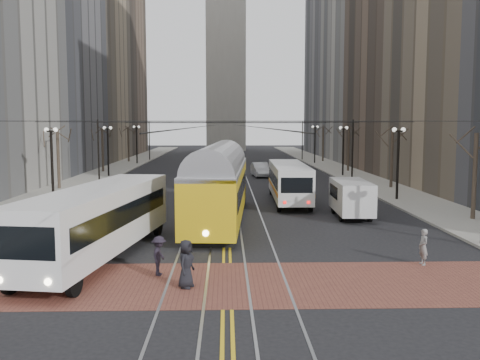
{
  "coord_description": "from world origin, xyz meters",
  "views": [
    {
      "loc": [
        -0.03,
        -24.21,
        6.17
      ],
      "look_at": [
        0.76,
        5.85,
        3.0
      ],
      "focal_mm": 40.0,
      "sensor_mm": 36.0,
      "label": 1
    }
  ],
  "objects": [
    {
      "name": "building_right_far",
      "position": [
        25.5,
        86.0,
        20.0
      ],
      "size": [
        16.0,
        20.0,
        40.0
      ],
      "primitive_type": "cube",
      "color": "slate",
      "rests_on": "ground"
    },
    {
      "name": "sedan_grey",
      "position": [
        7.65,
        34.18,
        0.7
      ],
      "size": [
        1.7,
        4.14,
        1.4
      ],
      "primitive_type": "imported",
      "rotation": [
        0.0,
        0.0,
        -0.01
      ],
      "color": "#393A3F",
      "rests_on": "ground"
    },
    {
      "name": "lamp_posts",
      "position": [
        -0.0,
        28.75,
        2.8
      ],
      "size": [
        27.6,
        57.2,
        5.6
      ],
      "color": "black",
      "rests_on": "ground"
    },
    {
      "name": "building_left_midfar",
      "position": [
        -27.5,
        66.0,
        26.0
      ],
      "size": [
        20.0,
        20.0,
        52.0
      ],
      "primitive_type": "cube",
      "color": "gray",
      "rests_on": "ground"
    },
    {
      "name": "rear_bus",
      "position": [
        4.91,
        17.39,
        1.51
      ],
      "size": [
        2.82,
        11.67,
        3.03
      ],
      "primitive_type": "cube",
      "rotation": [
        0.0,
        0.0,
        -0.03
      ],
      "color": "silver",
      "rests_on": "ground"
    },
    {
      "name": "pedestrian_a",
      "position": [
        -1.54,
        -4.52,
        0.93
      ],
      "size": [
        0.86,
        1.04,
        1.83
      ],
      "primitive_type": "imported",
      "rotation": [
        0.0,
        0.0,
        1.21
      ],
      "color": "black",
      "rests_on": "crosswalk_band"
    },
    {
      "name": "transit_bus",
      "position": [
        -5.85,
        0.0,
        1.64
      ],
      "size": [
        4.73,
        13.37,
        3.28
      ],
      "primitive_type": "cube",
      "rotation": [
        0.0,
        0.0,
        -0.16
      ],
      "color": "white",
      "rests_on": "ground"
    },
    {
      "name": "sidewalk_left",
      "position": [
        -15.0,
        45.0,
        0.07
      ],
      "size": [
        5.0,
        140.0,
        0.15
      ],
      "primitive_type": "cube",
      "color": "gray",
      "rests_on": "ground"
    },
    {
      "name": "building_right_midfar",
      "position": [
        27.5,
        66.0,
        26.0
      ],
      "size": [
        20.0,
        20.0,
        52.0
      ],
      "primitive_type": "cube",
      "color": "#A19E97",
      "rests_on": "ground"
    },
    {
      "name": "ground",
      "position": [
        0.0,
        0.0,
        0.0
      ],
      "size": [
        260.0,
        260.0,
        0.0
      ],
      "primitive_type": "plane",
      "color": "black",
      "rests_on": "ground"
    },
    {
      "name": "cargo_van",
      "position": [
        8.23,
        10.49,
        1.21
      ],
      "size": [
        2.33,
        5.57,
        2.43
      ],
      "primitive_type": "cube",
      "rotation": [
        0.0,
        0.0,
        -0.04
      ],
      "color": "silver",
      "rests_on": "ground"
    },
    {
      "name": "pedestrian_b",
      "position": [
        8.6,
        -1.5,
        0.8
      ],
      "size": [
        0.44,
        0.62,
        1.58
      ],
      "primitive_type": "imported",
      "rotation": [
        0.0,
        0.0,
        4.83
      ],
      "color": "gray",
      "rests_on": "crosswalk_band"
    },
    {
      "name": "building_right_mid",
      "position": [
        25.5,
        46.0,
        17.0
      ],
      "size": [
        16.0,
        20.0,
        34.0
      ],
      "primitive_type": "cube",
      "color": "brown",
      "rests_on": "ground"
    },
    {
      "name": "pedestrian_d",
      "position": [
        -2.76,
        -2.84,
        0.82
      ],
      "size": [
        0.74,
        1.12,
        1.62
      ],
      "primitive_type": "imported",
      "rotation": [
        0.0,
        0.0,
        1.43
      ],
      "color": "black",
      "rests_on": "crosswalk_band"
    },
    {
      "name": "crosswalk_band",
      "position": [
        0.0,
        -4.0,
        0.01
      ],
      "size": [
        25.0,
        6.0,
        0.01
      ],
      "primitive_type": "cube",
      "color": "brown",
      "rests_on": "ground"
    },
    {
      "name": "trolley_wires",
      "position": [
        0.0,
        34.83,
        3.77
      ],
      "size": [
        25.96,
        120.0,
        6.6
      ],
      "color": "black",
      "rests_on": "ground"
    },
    {
      "name": "building_left_far",
      "position": [
        -25.5,
        86.0,
        20.0
      ],
      "size": [
        16.0,
        20.0,
        40.0
      ],
      "primitive_type": "cube",
      "color": "brown",
      "rests_on": "ground"
    },
    {
      "name": "building_left_mid",
      "position": [
        -25.5,
        46.0,
        17.0
      ],
      "size": [
        16.0,
        20.0,
        34.0
      ],
      "primitive_type": "cube",
      "color": "slate",
      "rests_on": "ground"
    },
    {
      "name": "sedan_silver",
      "position": [
        4.0,
        37.98,
        0.82
      ],
      "size": [
        2.23,
        5.12,
        1.64
      ],
      "primitive_type": "imported",
      "rotation": [
        0.0,
        0.0,
        0.1
      ],
      "color": "#A6A8AE",
      "rests_on": "ground"
    },
    {
      "name": "streetcar_rails",
      "position": [
        0.0,
        45.0,
        0.0
      ],
      "size": [
        4.8,
        130.0,
        0.02
      ],
      "primitive_type": "cube",
      "color": "gray",
      "rests_on": "ground"
    },
    {
      "name": "streetcar",
      "position": [
        -0.5,
        9.22,
        1.89
      ],
      "size": [
        4.02,
        16.18,
        3.78
      ],
      "primitive_type": "cube",
      "rotation": [
        0.0,
        0.0,
        -0.07
      ],
      "color": "gold",
      "rests_on": "ground"
    },
    {
      "name": "centre_lines",
      "position": [
        0.0,
        45.0,
        0.01
      ],
      "size": [
        0.42,
        130.0,
        0.01
      ],
      "primitive_type": "cube",
      "color": "gold",
      "rests_on": "ground"
    },
    {
      "name": "sidewalk_right",
      "position": [
        15.0,
        45.0,
        0.07
      ],
      "size": [
        5.0,
        140.0,
        0.15
      ],
      "primitive_type": "cube",
      "color": "gray",
      "rests_on": "ground"
    },
    {
      "name": "street_trees",
      "position": [
        0.0,
        35.25,
        2.8
      ],
      "size": [
        31.68,
        53.28,
        5.6
      ],
      "color": "#382D23",
      "rests_on": "ground"
    }
  ]
}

